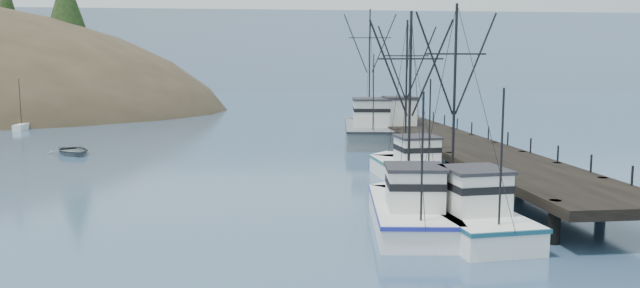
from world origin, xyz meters
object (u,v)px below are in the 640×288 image
object	(u,v)px
trawler_near	(460,213)
motorboat	(73,154)
work_vessel	(370,130)
pickup_truck	(398,115)
trawler_far	(409,169)
pier_shed	(400,110)
trawler_mid	(410,209)
pier	(462,147)

from	to	relation	value
trawler_near	motorboat	bearing A→B (deg)	132.64
work_vessel	pickup_truck	distance (m)	3.62
trawler_far	pier_shed	xyz separation A→B (m)	(3.75, 18.58, 2.60)
pier_shed	trawler_far	bearing A→B (deg)	-101.42
trawler_far	work_vessel	bearing A→B (deg)	86.42
work_vessel	trawler_far	bearing A→B (deg)	-93.58
trawler_far	pier_shed	distance (m)	19.14
trawler_far	work_vessel	xyz separation A→B (m)	(1.35, 21.50, 0.41)
trawler_near	trawler_mid	distance (m)	2.44
trawler_far	work_vessel	size ratio (longest dim) A/B	0.67
pier	pickup_truck	size ratio (longest dim) A/B	9.04
trawler_mid	trawler_far	bearing A→B (deg)	75.71
pier	motorboat	xyz separation A→B (m)	(-31.91, 11.00, -1.69)
trawler_far	pier_shed	bearing A→B (deg)	78.58
pickup_truck	trawler_mid	bearing A→B (deg)	149.00
trawler_mid	motorboat	bearing A→B (deg)	131.08
trawler_near	pickup_truck	world-z (taller)	trawler_near
trawler_near	pickup_truck	bearing A→B (deg)	81.49
pickup_truck	trawler_near	bearing A→B (deg)	152.86
pier	trawler_far	bearing A→B (deg)	-139.62
trawler_far	pickup_truck	size ratio (longest dim) A/B	2.34
trawler_mid	motorboat	xyz separation A→B (m)	(-23.67, 27.16, -0.82)
trawler_near	pickup_truck	xyz separation A→B (m)	(5.26, 35.15, 1.86)
trawler_near	trawler_far	bearing A→B (deg)	86.64
motorboat	trawler_mid	bearing A→B (deg)	-77.51
trawler_mid	pier_shed	bearing A→B (deg)	77.46
work_vessel	pier	bearing A→B (deg)	-77.08
pier	trawler_far	world-z (taller)	trawler_far
trawler_near	trawler_far	xyz separation A→B (m)	(0.74, 12.68, 0.00)
trawler_near	trawler_mid	bearing A→B (deg)	156.26
trawler_near	trawler_mid	world-z (taller)	trawler_near
pier	trawler_mid	xyz separation A→B (m)	(-8.23, -16.16, -0.87)
trawler_mid	pickup_truck	distance (m)	35.02
trawler_near	pickup_truck	distance (m)	35.59
motorboat	work_vessel	bearing A→B (deg)	-16.42
pier	work_vessel	size ratio (longest dim) A/B	2.59
pier_shed	pickup_truck	distance (m)	4.03
work_vessel	pier_shed	distance (m)	4.37
trawler_far	trawler_near	bearing A→B (deg)	-93.36
trawler_far	motorboat	bearing A→B (deg)	149.88
pickup_truck	motorboat	size ratio (longest dim) A/B	0.97
pier	trawler_far	distance (m)	6.95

